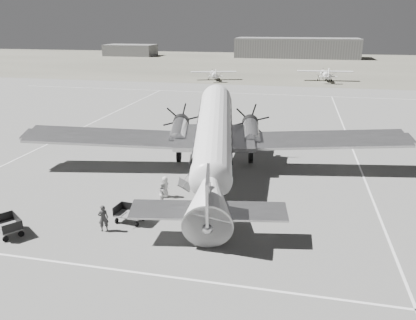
{
  "coord_description": "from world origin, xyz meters",
  "views": [
    {
      "loc": [
        6.35,
        -29.95,
        11.68
      ],
      "look_at": [
        0.35,
        -2.71,
        2.2
      ],
      "focal_mm": 35.0,
      "sensor_mm": 36.0,
      "label": 1
    }
  ],
  "objects_px": {
    "light_plane_left": "(214,75)",
    "hangar_main": "(296,48)",
    "baggage_cart_far": "(8,226)",
    "light_plane_right": "(325,75)",
    "shed_secondary": "(130,50)",
    "passenger": "(165,187)",
    "ground_crew": "(103,218)",
    "dc3_airliner": "(214,141)",
    "ramp_agent": "(164,194)",
    "baggage_cart_near": "(130,214)"
  },
  "relations": [
    {
      "from": "baggage_cart_far",
      "to": "light_plane_left",
      "type": "bearing_deg",
      "value": 127.67
    },
    {
      "from": "baggage_cart_near",
      "to": "ramp_agent",
      "type": "xyz_separation_m",
      "value": [
        1.27,
        2.83,
        0.29
      ]
    },
    {
      "from": "hangar_main",
      "to": "dc3_airliner",
      "type": "bearing_deg",
      "value": -92.21
    },
    {
      "from": "shed_secondary",
      "to": "ground_crew",
      "type": "bearing_deg",
      "value": -67.97
    },
    {
      "from": "dc3_airliner",
      "to": "passenger",
      "type": "distance_m",
      "value": 5.45
    },
    {
      "from": "light_plane_left",
      "to": "baggage_cart_near",
      "type": "distance_m",
      "value": 65.47
    },
    {
      "from": "baggage_cart_near",
      "to": "light_plane_left",
      "type": "bearing_deg",
      "value": 104.02
    },
    {
      "from": "light_plane_right",
      "to": "passenger",
      "type": "height_order",
      "value": "light_plane_right"
    },
    {
      "from": "light_plane_left",
      "to": "baggage_cart_far",
      "type": "xyz_separation_m",
      "value": [
        1.88,
        -67.95,
        -0.49
      ]
    },
    {
      "from": "hangar_main",
      "to": "ground_crew",
      "type": "relative_size",
      "value": 25.57
    },
    {
      "from": "hangar_main",
      "to": "shed_secondary",
      "type": "height_order",
      "value": "hangar_main"
    },
    {
      "from": "light_plane_right",
      "to": "passenger",
      "type": "distance_m",
      "value": 65.74
    },
    {
      "from": "baggage_cart_far",
      "to": "passenger",
      "type": "relative_size",
      "value": 1.24
    },
    {
      "from": "dc3_airliner",
      "to": "baggage_cart_far",
      "type": "relative_size",
      "value": 16.93
    },
    {
      "from": "shed_secondary",
      "to": "baggage_cart_far",
      "type": "relative_size",
      "value": 9.53
    },
    {
      "from": "baggage_cart_near",
      "to": "baggage_cart_far",
      "type": "height_order",
      "value": "baggage_cart_far"
    },
    {
      "from": "ramp_agent",
      "to": "passenger",
      "type": "bearing_deg",
      "value": 1.67
    },
    {
      "from": "shed_secondary",
      "to": "light_plane_left",
      "type": "height_order",
      "value": "shed_secondary"
    },
    {
      "from": "light_plane_left",
      "to": "baggage_cart_near",
      "type": "relative_size",
      "value": 5.32
    },
    {
      "from": "light_plane_right",
      "to": "dc3_airliner",
      "type": "bearing_deg",
      "value": -105.77
    },
    {
      "from": "shed_secondary",
      "to": "light_plane_left",
      "type": "distance_m",
      "value": 73.48
    },
    {
      "from": "hangar_main",
      "to": "dc3_airliner",
      "type": "xyz_separation_m",
      "value": [
        -4.65,
        -120.71,
        -0.25
      ]
    },
    {
      "from": "light_plane_right",
      "to": "passenger",
      "type": "relative_size",
      "value": 7.54
    },
    {
      "from": "hangar_main",
      "to": "baggage_cart_far",
      "type": "height_order",
      "value": "hangar_main"
    },
    {
      "from": "light_plane_right",
      "to": "hangar_main",
      "type": "bearing_deg",
      "value": 91.44
    },
    {
      "from": "ground_crew",
      "to": "hangar_main",
      "type": "bearing_deg",
      "value": -124.91
    },
    {
      "from": "shed_secondary",
      "to": "passenger",
      "type": "height_order",
      "value": "shed_secondary"
    },
    {
      "from": "dc3_airliner",
      "to": "ramp_agent",
      "type": "relative_size",
      "value": 19.61
    },
    {
      "from": "shed_secondary",
      "to": "passenger",
      "type": "relative_size",
      "value": 11.81
    },
    {
      "from": "hangar_main",
      "to": "baggage_cart_near",
      "type": "distance_m",
      "value": 129.32
    },
    {
      "from": "light_plane_left",
      "to": "ground_crew",
      "type": "bearing_deg",
      "value": -101.15
    },
    {
      "from": "light_plane_left",
      "to": "hangar_main",
      "type": "bearing_deg",
      "value": 58.51
    },
    {
      "from": "light_plane_right",
      "to": "shed_secondary",
      "type": "bearing_deg",
      "value": 135.22
    },
    {
      "from": "passenger",
      "to": "hangar_main",
      "type": "bearing_deg",
      "value": -1.02
    },
    {
      "from": "hangar_main",
      "to": "baggage_cart_far",
      "type": "relative_size",
      "value": 22.24
    },
    {
      "from": "hangar_main",
      "to": "passenger",
      "type": "bearing_deg",
      "value": -93.32
    },
    {
      "from": "baggage_cart_far",
      "to": "hangar_main",
      "type": "bearing_deg",
      "value": 119.85
    },
    {
      "from": "dc3_airliner",
      "to": "baggage_cart_near",
      "type": "distance_m",
      "value": 9.38
    },
    {
      "from": "light_plane_right",
      "to": "baggage_cart_far",
      "type": "bearing_deg",
      "value": -111.54
    },
    {
      "from": "light_plane_right",
      "to": "ground_crew",
      "type": "relative_size",
      "value": 7.0
    },
    {
      "from": "dc3_airliner",
      "to": "ground_crew",
      "type": "distance_m",
      "value": 10.96
    },
    {
      "from": "hangar_main",
      "to": "passenger",
      "type": "distance_m",
      "value": 125.16
    },
    {
      "from": "baggage_cart_far",
      "to": "baggage_cart_near",
      "type": "bearing_deg",
      "value": 61.59
    },
    {
      "from": "shed_secondary",
      "to": "light_plane_right",
      "type": "xyz_separation_m",
      "value": [
        66.81,
        -55.71,
        -0.81
      ]
    },
    {
      "from": "hangar_main",
      "to": "baggage_cart_near",
      "type": "xyz_separation_m",
      "value": [
        -8.19,
        -129.03,
        -2.78
      ]
    },
    {
      "from": "dc3_airliner",
      "to": "baggage_cart_near",
      "type": "bearing_deg",
      "value": -122.94
    },
    {
      "from": "light_plane_left",
      "to": "baggage_cart_near",
      "type": "bearing_deg",
      "value": -100.1
    },
    {
      "from": "hangar_main",
      "to": "light_plane_left",
      "type": "xyz_separation_m",
      "value": [
        -16.3,
        -64.06,
        -2.28
      ]
    },
    {
      "from": "dc3_airliner",
      "to": "light_plane_right",
      "type": "height_order",
      "value": "dc3_airliner"
    },
    {
      "from": "shed_secondary",
      "to": "ground_crew",
      "type": "relative_size",
      "value": 10.96
    }
  ]
}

